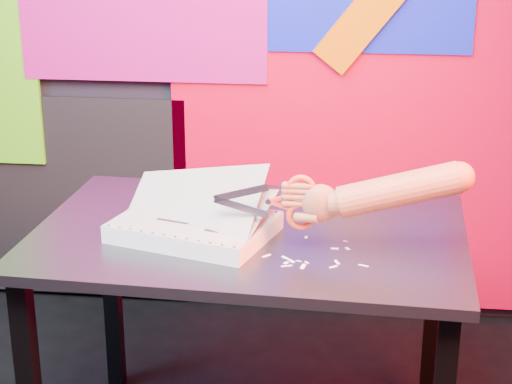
# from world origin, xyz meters

# --- Properties ---
(room) EXTENTS (3.01, 3.01, 2.71)m
(room) POSITION_xyz_m (0.00, 0.00, 1.35)
(room) COLOR black
(room) RESTS_ON ground
(backdrop) EXTENTS (2.88, 0.05, 2.08)m
(backdrop) POSITION_xyz_m (0.06, 1.46, 0.96)
(backdrop) COLOR red
(backdrop) RESTS_ON ground
(work_table) EXTENTS (1.22, 0.85, 0.75)m
(work_table) POSITION_xyz_m (0.28, 0.46, 0.66)
(work_table) COLOR black
(work_table) RESTS_ON ground
(printout_stack) EXTENTS (0.47, 0.40, 0.21)m
(printout_stack) POSITION_xyz_m (0.13, 0.40, 0.78)
(printout_stack) COLOR #ECE7CC
(printout_stack) RESTS_ON work_table
(scissors) EXTENTS (0.27, 0.02, 0.15)m
(scissors) POSITION_xyz_m (0.41, 0.33, 0.88)
(scissors) COLOR silver
(scissors) RESTS_ON printout_stack
(hand_forearm) EXTENTS (0.47, 0.08, 0.18)m
(hand_forearm) POSITION_xyz_m (0.64, 0.33, 0.92)
(hand_forearm) COLOR #B86141
(hand_forearm) RESTS_ON work_table
(paper_clippings) EXTENTS (0.27, 0.23, 0.00)m
(paper_clippings) POSITION_xyz_m (0.45, 0.28, 0.75)
(paper_clippings) COLOR white
(paper_clippings) RESTS_ON work_table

